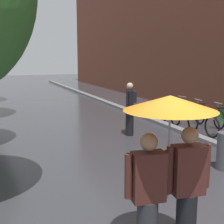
{
  "coord_description": "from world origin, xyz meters",
  "views": [
    {
      "loc": [
        -2.78,
        -2.83,
        2.54
      ],
      "look_at": [
        -0.32,
        3.22,
        1.35
      ],
      "focal_mm": 49.79,
      "sensor_mm": 36.0,
      "label": 1
    }
  ],
  "objects_px": {
    "parked_bicycle_5": "(173,111)",
    "couple_under_umbrella": "(169,153)",
    "parked_bicycle_4": "(188,115)",
    "pedestrian_walking_midground": "(130,108)",
    "parked_bicycle_3": "(206,119)"
  },
  "relations": [
    {
      "from": "parked_bicycle_3",
      "to": "parked_bicycle_4",
      "type": "xyz_separation_m",
      "value": [
        -0.12,
        0.91,
        0.0
      ]
    },
    {
      "from": "parked_bicycle_5",
      "to": "couple_under_umbrella",
      "type": "relative_size",
      "value": 0.55
    },
    {
      "from": "parked_bicycle_5",
      "to": "pedestrian_walking_midground",
      "type": "height_order",
      "value": "pedestrian_walking_midground"
    },
    {
      "from": "parked_bicycle_4",
      "to": "couple_under_umbrella",
      "type": "height_order",
      "value": "couple_under_umbrella"
    },
    {
      "from": "couple_under_umbrella",
      "to": "pedestrian_walking_midground",
      "type": "xyz_separation_m",
      "value": [
        2.23,
        5.76,
        -0.48
      ]
    },
    {
      "from": "parked_bicycle_4",
      "to": "pedestrian_walking_midground",
      "type": "relative_size",
      "value": 0.66
    },
    {
      "from": "parked_bicycle_4",
      "to": "parked_bicycle_3",
      "type": "bearing_deg",
      "value": -82.67
    },
    {
      "from": "parked_bicycle_5",
      "to": "couple_under_umbrella",
      "type": "height_order",
      "value": "couple_under_umbrella"
    },
    {
      "from": "parked_bicycle_5",
      "to": "pedestrian_walking_midground",
      "type": "xyz_separation_m",
      "value": [
        -2.6,
        -1.49,
        0.53
      ]
    },
    {
      "from": "parked_bicycle_4",
      "to": "couple_under_umbrella",
      "type": "relative_size",
      "value": 0.54
    },
    {
      "from": "parked_bicycle_3",
      "to": "pedestrian_walking_midground",
      "type": "relative_size",
      "value": 0.68
    },
    {
      "from": "parked_bicycle_4",
      "to": "pedestrian_walking_midground",
      "type": "distance_m",
      "value": 2.73
    },
    {
      "from": "parked_bicycle_5",
      "to": "parked_bicycle_4",
      "type": "bearing_deg",
      "value": -88.85
    },
    {
      "from": "parked_bicycle_3",
      "to": "couple_under_umbrella",
      "type": "bearing_deg",
      "value": -132.57
    },
    {
      "from": "couple_under_umbrella",
      "to": "pedestrian_walking_midground",
      "type": "height_order",
      "value": "couple_under_umbrella"
    }
  ]
}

